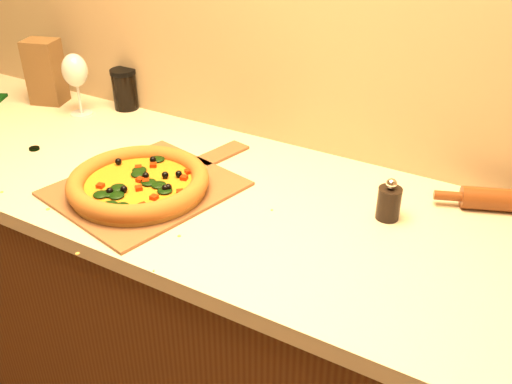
% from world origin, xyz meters
% --- Properties ---
extents(cabinet, '(2.80, 0.65, 0.86)m').
position_xyz_m(cabinet, '(0.00, 1.43, 0.43)').
color(cabinet, '#47230F').
rests_on(cabinet, ground).
extents(countertop, '(2.84, 0.68, 0.04)m').
position_xyz_m(countertop, '(0.00, 1.43, 0.88)').
color(countertop, beige).
rests_on(countertop, cabinet).
extents(pizza_peel, '(0.45, 0.58, 0.01)m').
position_xyz_m(pizza_peel, '(-0.25, 1.35, 0.90)').
color(pizza_peel, brown).
rests_on(pizza_peel, countertop).
extents(pizza, '(0.34, 0.34, 0.05)m').
position_xyz_m(pizza, '(-0.25, 1.31, 0.93)').
color(pizza, '#AD802B').
rests_on(pizza, pizza_peel).
extents(bottle_cap, '(0.03, 0.03, 0.01)m').
position_xyz_m(bottle_cap, '(-0.67, 1.35, 0.90)').
color(bottle_cap, black).
rests_on(bottle_cap, countertop).
extents(pepper_grinder, '(0.05, 0.05, 0.10)m').
position_xyz_m(pepper_grinder, '(0.31, 1.51, 0.94)').
color(pepper_grinder, black).
rests_on(pepper_grinder, countertop).
extents(wine_glass, '(0.08, 0.08, 0.20)m').
position_xyz_m(wine_glass, '(-0.74, 1.61, 1.04)').
color(wine_glass, silver).
rests_on(wine_glass, countertop).
extents(paper_bag, '(0.13, 0.11, 0.21)m').
position_xyz_m(paper_bag, '(-0.91, 1.64, 1.01)').
color(paper_bag, brown).
rests_on(paper_bag, countertop).
extents(dark_jar, '(0.08, 0.08, 0.13)m').
position_xyz_m(dark_jar, '(-0.65, 1.73, 0.97)').
color(dark_jar, black).
rests_on(dark_jar, countertop).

